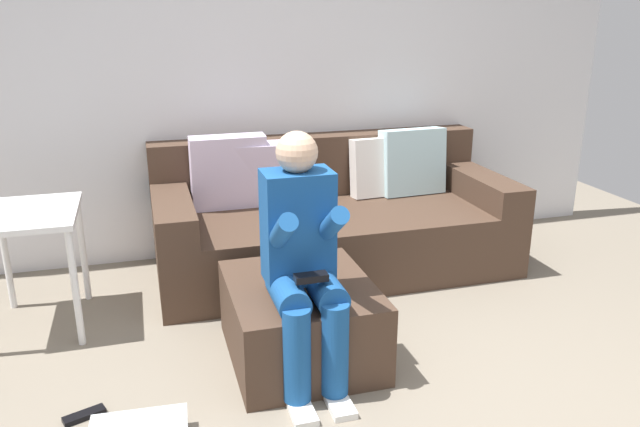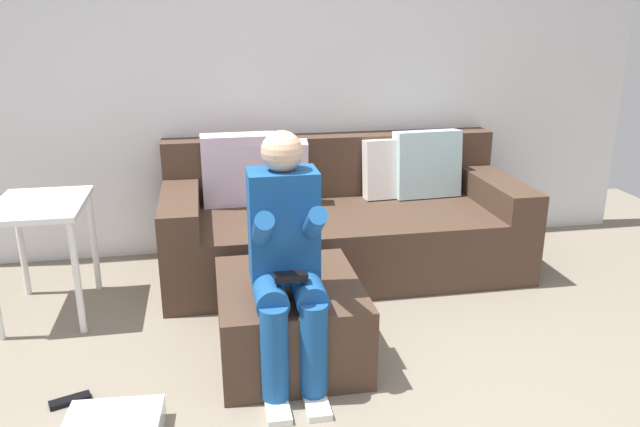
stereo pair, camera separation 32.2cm
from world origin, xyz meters
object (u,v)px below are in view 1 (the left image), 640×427
(person_seated, at_px, (303,257))
(side_table, at_px, (32,230))
(ottoman, at_px, (300,320))
(couch_sectional, at_px, (331,220))
(remote_under_side_table, at_px, (84,415))

(person_seated, relative_size, side_table, 1.76)
(ottoman, bearing_deg, couch_sectional, 65.52)
(ottoman, height_order, person_seated, person_seated)
(couch_sectional, height_order, person_seated, person_seated)
(remote_under_side_table, bearing_deg, side_table, 84.75)
(couch_sectional, relative_size, side_table, 3.49)
(side_table, xyz_separation_m, remote_under_side_table, (0.25, -0.91, -0.53))
(ottoman, distance_m, remote_under_side_table, 1.03)
(person_seated, height_order, remote_under_side_table, person_seated)
(ottoman, distance_m, person_seated, 0.45)
(ottoman, height_order, remote_under_side_table, ottoman)
(person_seated, distance_m, side_table, 1.49)
(side_table, bearing_deg, person_seated, -36.17)
(ottoman, relative_size, person_seated, 0.69)
(ottoman, xyz_separation_m, side_table, (-1.24, 0.69, 0.35))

